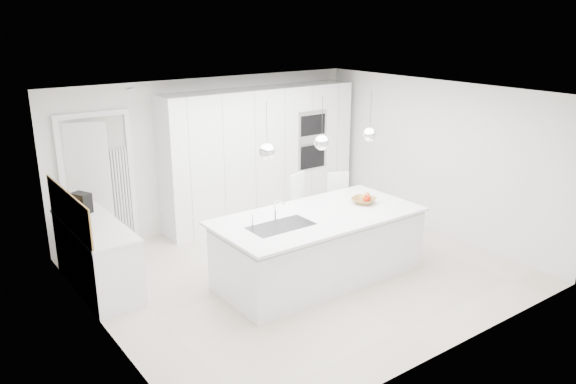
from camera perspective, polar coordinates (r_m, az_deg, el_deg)
floor at (r=8.02m, az=1.28°, el=-8.04°), size 5.50×5.50×0.00m
wall_back at (r=9.61m, az=-7.78°, el=4.03°), size 5.50×0.00×5.50m
wall_left at (r=6.37m, az=-18.75°, el=-3.73°), size 0.00×5.00×5.00m
ceiling at (r=7.31m, az=1.41°, el=9.96°), size 5.50×5.50×0.00m
tall_cabinets at (r=9.78m, az=-2.79°, el=3.80°), size 3.60×0.60×2.30m
oven_stack at (r=10.00m, az=2.51°, el=5.30°), size 0.62×0.04×1.05m
doorway_frame at (r=8.91m, az=-18.68°, el=0.70°), size 1.11×0.08×2.13m
hallway_door at (r=8.81m, az=-20.10°, el=0.22°), size 0.76×0.38×2.00m
radiator at (r=9.05m, az=-16.64°, el=-0.02°), size 0.32×0.04×1.40m
left_base_cabinets at (r=7.82m, az=-18.83°, el=-6.27°), size 0.60×1.80×0.86m
left_worktop at (r=7.66m, az=-19.15°, el=-3.18°), size 0.62×1.82×0.04m
oak_backsplash at (r=7.51m, az=-21.44°, el=-1.67°), size 0.02×1.80×0.50m
island_base at (r=7.69m, az=3.26°, el=-5.72°), size 2.80×1.20×0.86m
island_worktop at (r=7.56m, az=3.07°, el=-2.47°), size 2.84×1.40×0.04m
island_sink at (r=7.18m, az=-0.72°, el=-4.07°), size 0.84×0.44×0.18m
island_tap at (r=7.28m, az=-1.32°, el=-1.83°), size 0.02×0.02×0.30m
pendant_left at (r=6.74m, az=-2.15°, el=4.13°), size 0.20×0.20×0.20m
pendant_mid at (r=7.24m, az=3.45°, el=5.04°), size 0.20×0.20×0.20m
pendant_right at (r=7.80m, az=8.31°, el=5.78°), size 0.20×0.20×0.20m
fruit_bowl at (r=8.06m, az=7.70°, el=-0.86°), size 0.44×0.44×0.08m
espresso_machine at (r=8.09m, az=-20.24°, el=-1.04°), size 0.26×0.30×0.28m
bar_stool_left at (r=8.51m, az=1.52°, el=-2.21°), size 0.57×0.65×1.18m
bar_stool_right at (r=8.96m, az=5.64°, el=-1.57°), size 0.52×0.60×1.09m
apple_a at (r=8.12m, az=7.80°, el=-0.55°), size 0.07×0.07×0.07m
apple_b at (r=8.09m, az=8.12°, el=-0.59°), size 0.08×0.08×0.08m
apple_c at (r=8.00m, az=7.92°, el=-0.79°), size 0.08×0.08×0.08m
banana_bunch at (r=8.05m, az=7.94°, el=-0.39°), size 0.22×0.16×0.20m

